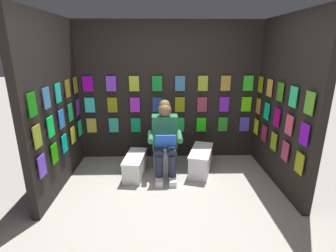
% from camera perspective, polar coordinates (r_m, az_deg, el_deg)
% --- Properties ---
extents(ground_plane, '(30.00, 30.00, 0.00)m').
position_cam_1_polar(ground_plane, '(3.26, 1.05, -19.93)').
color(ground_plane, '#9E998E').
extents(display_wall_back, '(3.25, 0.14, 2.40)m').
position_cam_1_polar(display_wall_back, '(4.54, 0.11, 7.49)').
color(display_wall_back, black).
rests_on(display_wall_back, ground).
extents(display_wall_left, '(0.14, 1.83, 2.40)m').
position_cam_1_polar(display_wall_left, '(3.99, 24.58, 4.54)').
color(display_wall_left, black).
rests_on(display_wall_left, ground).
extents(display_wall_right, '(0.14, 1.83, 2.40)m').
position_cam_1_polar(display_wall_right, '(3.89, -24.18, 4.29)').
color(display_wall_right, black).
rests_on(display_wall_right, ground).
extents(toilet, '(0.41, 0.56, 0.77)m').
position_cam_1_polar(toilet, '(4.28, -0.76, -5.26)').
color(toilet, white).
rests_on(toilet, ground).
extents(person_reading, '(0.53, 0.69, 1.19)m').
position_cam_1_polar(person_reading, '(3.97, -0.68, -2.87)').
color(person_reading, '#286B42').
rests_on(person_reading, ground).
extents(comic_longbox_near, '(0.35, 0.71, 0.34)m').
position_cam_1_polar(comic_longbox_near, '(4.13, -7.38, -8.72)').
color(comic_longbox_near, white).
rests_on(comic_longbox_near, ground).
extents(comic_longbox_far, '(0.51, 0.80, 0.39)m').
position_cam_1_polar(comic_longbox_far, '(4.23, 7.34, -7.68)').
color(comic_longbox_far, silver).
rests_on(comic_longbox_far, ground).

